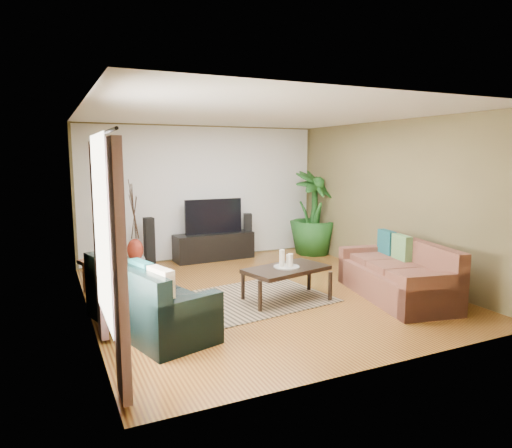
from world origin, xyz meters
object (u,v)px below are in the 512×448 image
potted_plant (313,213)px  vase (135,250)px  coffee_table (286,284)px  television (214,216)px  speaker_right (248,235)px  sofa_left (149,295)px  tv_stand (214,246)px  sofa_right (396,270)px  side_table (100,277)px  speaker_left (149,243)px  pedestal (136,266)px

potted_plant → vase: potted_plant is taller
coffee_table → potted_plant: bearing=38.0°
television → speaker_right: bearing=0.0°
sofa_left → coffee_table: size_ratio=1.59×
tv_stand → speaker_right: (0.76, 0.00, 0.18)m
sofa_left → sofa_right: 3.59m
coffee_table → side_table: 2.84m
speaker_left → vase: 0.58m
sofa_left → side_table: bearing=-4.1°
sofa_left → potted_plant: 5.03m
tv_stand → vase: vase is taller
tv_stand → potted_plant: size_ratio=0.91×
sofa_right → speaker_right: bearing=-155.6°
sofa_right → vase: (-3.26, 2.98, 0.03)m
speaker_right → vase: 2.50m
coffee_table → speaker_left: bearing=102.2°
television → pedestal: size_ratio=3.83×
coffee_table → television: television is taller
sofa_left → speaker_right: bearing=-56.7°
sofa_right → speaker_right: (-0.82, 3.54, 0.03)m
sofa_left → speaker_right: 4.25m
pedestal → vase: vase is taller
sofa_right → tv_stand: sofa_right is taller
sofa_right → vase: 4.41m
vase → speaker_right: bearing=13.0°
sofa_left → speaker_left: bearing=-28.3°
vase → tv_stand: bearing=18.6°
speaker_left → potted_plant: (3.45, -0.28, 0.42)m
television → sofa_left: bearing=-121.7°
speaker_right → potted_plant: size_ratio=0.51×
coffee_table → speaker_right: bearing=63.2°
side_table → pedestal: bearing=53.0°
side_table → speaker_left: bearing=52.9°
sofa_right → television: television is taller
potted_plant → pedestal: potted_plant is taller
sofa_left → pedestal: sofa_left is taller
tv_stand → television: television is taller
tv_stand → sofa_right: bearing=-68.6°
television → vase: 1.82m
sofa_left → speaker_right: size_ratio=2.13×
sofa_left → television: bearing=-48.0°
potted_plant → vase: size_ratio=4.49×
sofa_left → tv_stand: (2.00, 3.23, -0.16)m
sofa_left → television: size_ratio=1.62×
vase → side_table: 1.18m
speaker_left → potted_plant: size_ratio=0.53×
sofa_left → speaker_left: (0.67, 3.13, 0.05)m
sofa_left → potted_plant: (4.12, 2.85, 0.47)m
sofa_right → pedestal: 4.42m
speaker_left → coffee_table: bearing=-70.5°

